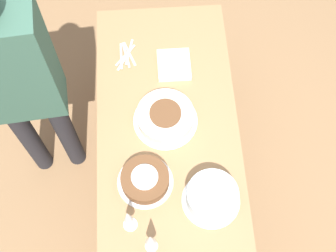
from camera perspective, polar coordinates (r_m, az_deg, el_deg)
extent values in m
plane|color=#8E6B47|center=(3.11, 0.00, -6.06)|extent=(12.00, 12.00, 0.00)
cube|color=#9E754C|center=(2.45, 0.00, -0.64)|extent=(1.60, 0.74, 0.03)
cylinder|color=brown|center=(3.13, -6.34, 8.40)|extent=(0.07, 0.07, 0.70)
cylinder|color=brown|center=(3.14, 4.57, 9.01)|extent=(0.07, 0.07, 0.70)
cylinder|color=white|center=(2.46, -0.32, 0.67)|extent=(0.34, 0.34, 0.01)
cylinder|color=silver|center=(2.42, -0.32, 1.10)|extent=(0.30, 0.30, 0.08)
cylinder|color=brown|center=(2.38, -0.33, 1.58)|extent=(0.16, 0.16, 0.01)
cylinder|color=white|center=(2.33, -2.78, -6.83)|extent=(0.28, 0.28, 0.01)
cylinder|color=brown|center=(2.30, -2.82, -6.55)|extent=(0.24, 0.24, 0.07)
cylinder|color=silver|center=(2.26, -2.86, -6.23)|extent=(0.13, 0.13, 0.01)
cylinder|color=white|center=(2.31, 5.24, -9.03)|extent=(0.28, 0.28, 0.01)
cylinder|color=silver|center=(2.25, 5.37, -8.60)|extent=(0.24, 0.24, 0.12)
cylinder|color=silver|center=(2.28, -4.61, -11.89)|extent=(0.07, 0.07, 0.00)
cylinder|color=silver|center=(2.23, -4.71, -11.60)|extent=(0.01, 0.01, 0.10)
cone|color=silver|center=(2.13, -4.92, -10.94)|extent=(0.04, 0.04, 0.11)
cylinder|color=silver|center=(2.25, -2.03, -14.43)|extent=(0.06, 0.06, 0.00)
cylinder|color=silver|center=(2.21, -2.07, -14.20)|extent=(0.01, 0.01, 0.09)
cone|color=silver|center=(2.10, -2.16, -13.66)|extent=(0.05, 0.05, 0.12)
cube|color=silver|center=(2.67, -4.70, 8.75)|extent=(0.16, 0.07, 0.00)
cube|color=silver|center=(2.65, -5.26, 8.17)|extent=(0.15, 0.10, 0.00)
cube|color=silver|center=(2.66, -5.22, 8.59)|extent=(0.14, 0.12, 0.00)
cube|color=silver|center=(2.66, -5.73, 8.47)|extent=(0.17, 0.01, 0.00)
cube|color=silver|center=(2.67, -4.75, 8.99)|extent=(0.17, 0.05, 0.00)
cube|color=silver|center=(2.65, -5.13, 8.62)|extent=(0.17, 0.04, 0.00)
cube|color=silver|center=(2.61, 0.73, 7.47)|extent=(0.20, 0.18, 0.03)
cylinder|color=#232328|center=(2.88, -16.63, -1.30)|extent=(0.11, 0.11, 0.82)
cylinder|color=#232328|center=(2.84, -12.35, -0.69)|extent=(0.11, 0.11, 0.82)
cube|color=#335647|center=(2.22, -18.97, 6.96)|extent=(0.26, 0.42, 0.69)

